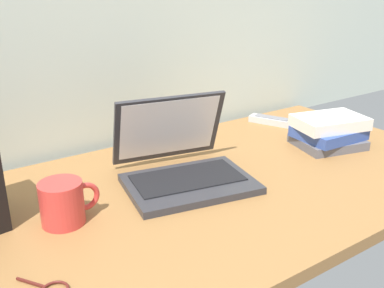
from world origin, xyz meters
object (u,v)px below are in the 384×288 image
Objects in this scene: coffee_mug at (63,202)px; remote_control_near at (272,120)px; book_stack at (329,132)px; laptop at (182,163)px.

coffee_mug reaches higher than remote_control_near.
remote_control_near is 0.26m from book_stack.
book_stack reaches higher than remote_control_near.
coffee_mug is 0.83m from book_stack.
book_stack is at bearing -93.59° from remote_control_near.
laptop reaches higher than book_stack.
remote_control_near is 0.70× the size of book_stack.
remote_control_near is (0.52, 0.21, -0.03)m from laptop.
book_stack is (-0.02, -0.26, 0.04)m from remote_control_near.
coffee_mug is 0.56× the size of book_stack.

